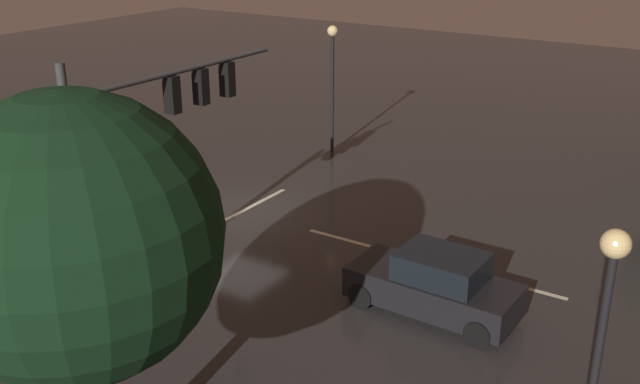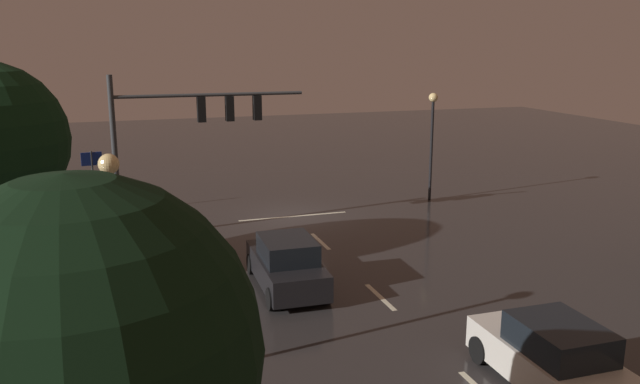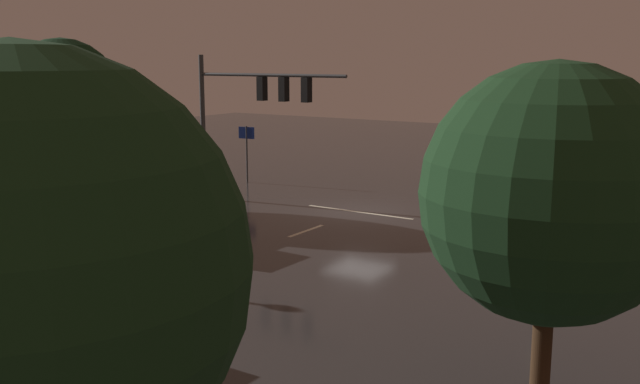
{
  "view_description": "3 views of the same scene",
  "coord_description": "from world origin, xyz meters",
  "px_view_note": "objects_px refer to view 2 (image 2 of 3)",
  "views": [
    {
      "loc": [
        17.87,
        14.85,
        9.67
      ],
      "look_at": [
        0.79,
        3.78,
        1.76
      ],
      "focal_mm": 41.13,
      "sensor_mm": 36.0,
      "label": 1
    },
    {
      "loc": [
        7.55,
        27.24,
        7.7
      ],
      "look_at": [
        -0.08,
        3.7,
        1.93
      ],
      "focal_mm": 36.33,
      "sensor_mm": 36.0,
      "label": 2
    },
    {
      "loc": [
        -14.46,
        25.26,
        6.32
      ],
      "look_at": [
        -1.19,
        4.88,
        1.74
      ],
      "focal_mm": 39.89,
      "sensor_mm": 36.0,
      "label": 3
    }
  ],
  "objects_px": {
    "street_lamp_right_kerb": "(114,230)",
    "car_distant": "(553,358)",
    "tree_right_far": "(80,355)",
    "car_approaching": "(287,264)",
    "route_sign": "(92,169)",
    "street_lamp_left_kerb": "(432,126)",
    "traffic_signal_assembly": "(186,124)"
  },
  "relations": [
    {
      "from": "street_lamp_right_kerb",
      "to": "street_lamp_left_kerb",
      "type": "bearing_deg",
      "value": -136.68
    },
    {
      "from": "tree_right_far",
      "to": "street_lamp_left_kerb",
      "type": "bearing_deg",
      "value": -126.88
    },
    {
      "from": "traffic_signal_assembly",
      "to": "street_lamp_left_kerb",
      "type": "height_order",
      "value": "traffic_signal_assembly"
    },
    {
      "from": "car_distant",
      "to": "street_lamp_left_kerb",
      "type": "height_order",
      "value": "street_lamp_left_kerb"
    },
    {
      "from": "car_approaching",
      "to": "street_lamp_left_kerb",
      "type": "distance_m",
      "value": 13.8
    },
    {
      "from": "traffic_signal_assembly",
      "to": "car_distant",
      "type": "relative_size",
      "value": 1.75
    },
    {
      "from": "street_lamp_right_kerb",
      "to": "tree_right_far",
      "type": "height_order",
      "value": "tree_right_far"
    },
    {
      "from": "street_lamp_left_kerb",
      "to": "route_sign",
      "type": "relative_size",
      "value": 1.81
    },
    {
      "from": "traffic_signal_assembly",
      "to": "car_approaching",
      "type": "distance_m",
      "value": 8.32
    },
    {
      "from": "car_distant",
      "to": "street_lamp_left_kerb",
      "type": "xyz_separation_m",
      "value": [
        -5.81,
        -17.12,
        2.89
      ]
    },
    {
      "from": "route_sign",
      "to": "tree_right_far",
      "type": "relative_size",
      "value": 0.47
    },
    {
      "from": "street_lamp_right_kerb",
      "to": "route_sign",
      "type": "xyz_separation_m",
      "value": [
        0.83,
        -16.33,
        -1.66
      ]
    },
    {
      "from": "tree_right_far",
      "to": "traffic_signal_assembly",
      "type": "bearing_deg",
      "value": -100.45
    },
    {
      "from": "car_approaching",
      "to": "car_distant",
      "type": "xyz_separation_m",
      "value": [
        -4.04,
        7.89,
        0.0
      ]
    },
    {
      "from": "street_lamp_left_kerb",
      "to": "street_lamp_right_kerb",
      "type": "distance_m",
      "value": 20.55
    },
    {
      "from": "street_lamp_left_kerb",
      "to": "car_approaching",
      "type": "bearing_deg",
      "value": 43.14
    },
    {
      "from": "traffic_signal_assembly",
      "to": "car_approaching",
      "type": "xyz_separation_m",
      "value": [
        -2.15,
        7.13,
        -3.71
      ]
    },
    {
      "from": "car_approaching",
      "to": "street_lamp_left_kerb",
      "type": "bearing_deg",
      "value": -136.86
    },
    {
      "from": "route_sign",
      "to": "traffic_signal_assembly",
      "type": "bearing_deg",
      "value": 131.25
    },
    {
      "from": "car_distant",
      "to": "street_lamp_right_kerb",
      "type": "bearing_deg",
      "value": -18.29
    },
    {
      "from": "traffic_signal_assembly",
      "to": "tree_right_far",
      "type": "xyz_separation_m",
      "value": [
        3.4,
        18.42,
        -0.44
      ]
    },
    {
      "from": "street_lamp_right_kerb",
      "to": "car_distant",
      "type": "bearing_deg",
      "value": 161.71
    },
    {
      "from": "route_sign",
      "to": "tree_right_far",
      "type": "height_order",
      "value": "tree_right_far"
    },
    {
      "from": "street_lamp_right_kerb",
      "to": "route_sign",
      "type": "relative_size",
      "value": 1.86
    },
    {
      "from": "street_lamp_right_kerb",
      "to": "route_sign",
      "type": "height_order",
      "value": "street_lamp_right_kerb"
    },
    {
      "from": "car_approaching",
      "to": "route_sign",
      "type": "xyz_separation_m",
      "value": [
        5.94,
        -11.45,
        1.31
      ]
    },
    {
      "from": "street_lamp_left_kerb",
      "to": "route_sign",
      "type": "xyz_separation_m",
      "value": [
        15.78,
        -2.23,
        -1.58
      ]
    },
    {
      "from": "car_approaching",
      "to": "route_sign",
      "type": "bearing_deg",
      "value": -62.59
    },
    {
      "from": "street_lamp_right_kerb",
      "to": "tree_right_far",
      "type": "xyz_separation_m",
      "value": [
        0.44,
        6.42,
        0.31
      ]
    },
    {
      "from": "traffic_signal_assembly",
      "to": "car_distant",
      "type": "distance_m",
      "value": 16.67
    },
    {
      "from": "traffic_signal_assembly",
      "to": "car_approaching",
      "type": "bearing_deg",
      "value": 106.77
    },
    {
      "from": "traffic_signal_assembly",
      "to": "street_lamp_left_kerb",
      "type": "xyz_separation_m",
      "value": [
        -11.99,
        -2.09,
        -0.83
      ]
    }
  ]
}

